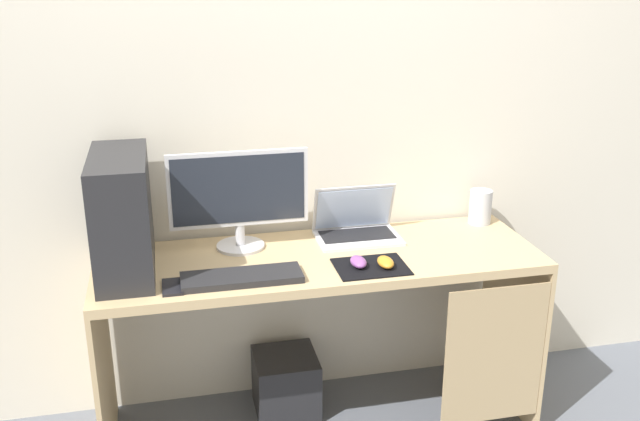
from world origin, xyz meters
The scene contains 12 objects.
wall_back centered at (0.00, 0.32, 1.30)m, with size 4.00×0.05×2.60m.
desk centered at (0.02, -0.01, 0.61)m, with size 1.67×0.55×0.75m.
pc_tower centered at (-0.70, 0.02, 0.96)m, with size 0.19×0.46×0.43m, color #232326.
monitor centered at (-0.28, 0.14, 0.95)m, with size 0.53×0.19×0.39m.
laptop centered at (0.18, 0.15, 0.79)m, with size 0.33×0.22×0.21m.
speaker centered at (0.73, 0.19, 0.82)m, with size 0.09×0.09×0.14m, color #B7BCC6.
keyboard centered at (-0.31, -0.16, 0.76)m, with size 0.42×0.14×0.02m, color #232326.
mousepad centered at (0.16, -0.15, 0.75)m, with size 0.26×0.20×0.01m, color black.
mouse_left centered at (0.11, -0.14, 0.77)m, with size 0.06×0.10×0.03m, color #8C4C99.
mouse_right centered at (0.21, -0.16, 0.77)m, with size 0.06×0.10×0.03m, color orange.
cell_phone centered at (-0.55, -0.17, 0.75)m, with size 0.07×0.13×0.01m, color black.
subwoofer centered at (-0.12, 0.12, 0.13)m, with size 0.26×0.26×0.26m, color #232326.
Camera 1 is at (-0.54, -2.42, 1.81)m, focal length 40.11 mm.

